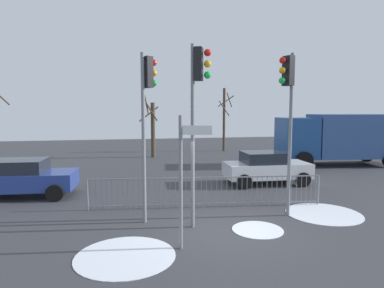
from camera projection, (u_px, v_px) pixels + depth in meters
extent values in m
plane|color=#38383D|center=(227.00, 231.00, 9.26)|extent=(60.00, 60.00, 0.00)
cylinder|color=slate|center=(144.00, 140.00, 9.74)|extent=(0.11, 0.11, 5.02)
cube|color=black|center=(147.00, 72.00, 9.66)|extent=(0.36, 0.39, 0.90)
sphere|color=red|center=(154.00, 63.00, 9.81)|extent=(0.20, 0.20, 0.20)
sphere|color=orange|center=(154.00, 73.00, 9.84)|extent=(0.20, 0.20, 0.20)
sphere|color=green|center=(154.00, 83.00, 9.87)|extent=(0.20, 0.20, 0.20)
cylinder|color=slate|center=(193.00, 138.00, 9.33)|extent=(0.11, 0.11, 5.18)
cube|color=black|center=(199.00, 64.00, 9.09)|extent=(0.32, 0.38, 0.90)
sphere|color=red|center=(208.00, 53.00, 9.01)|extent=(0.20, 0.20, 0.20)
sphere|color=orange|center=(208.00, 64.00, 9.04)|extent=(0.20, 0.20, 0.20)
sphere|color=green|center=(208.00, 75.00, 9.07)|extent=(0.20, 0.20, 0.20)
cylinder|color=slate|center=(290.00, 136.00, 10.38)|extent=(0.11, 0.11, 5.11)
cube|color=black|center=(288.00, 71.00, 10.09)|extent=(0.31, 0.37, 0.90)
sphere|color=red|center=(283.00, 60.00, 9.94)|extent=(0.20, 0.20, 0.20)
sphere|color=orange|center=(282.00, 70.00, 9.97)|extent=(0.20, 0.20, 0.20)
sphere|color=green|center=(282.00, 80.00, 10.00)|extent=(0.20, 0.20, 0.20)
cylinder|color=slate|center=(181.00, 183.00, 7.95)|extent=(0.09, 0.09, 3.26)
cube|color=white|center=(197.00, 130.00, 7.79)|extent=(0.68, 0.21, 0.22)
cube|color=slate|center=(206.00, 178.00, 11.43)|extent=(8.02, 0.94, 0.04)
cube|color=slate|center=(206.00, 204.00, 11.53)|extent=(8.02, 0.94, 0.04)
cylinder|color=slate|center=(90.00, 195.00, 11.14)|extent=(0.02, 0.02, 1.05)
cylinder|color=slate|center=(96.00, 195.00, 11.16)|extent=(0.02, 0.02, 1.05)
cylinder|color=slate|center=(101.00, 195.00, 11.17)|extent=(0.02, 0.02, 1.05)
cylinder|color=slate|center=(107.00, 195.00, 11.19)|extent=(0.02, 0.02, 1.05)
cylinder|color=slate|center=(112.00, 195.00, 11.21)|extent=(0.02, 0.02, 1.05)
cylinder|color=slate|center=(117.00, 194.00, 11.22)|extent=(0.02, 0.02, 1.05)
cylinder|color=slate|center=(123.00, 194.00, 11.24)|extent=(0.02, 0.02, 1.05)
cylinder|color=slate|center=(128.00, 194.00, 11.25)|extent=(0.02, 0.02, 1.05)
cylinder|color=slate|center=(133.00, 194.00, 11.27)|extent=(0.02, 0.02, 1.05)
cylinder|color=slate|center=(139.00, 194.00, 11.28)|extent=(0.02, 0.02, 1.05)
cylinder|color=slate|center=(144.00, 194.00, 11.30)|extent=(0.02, 0.02, 1.05)
cylinder|color=slate|center=(149.00, 194.00, 11.31)|extent=(0.02, 0.02, 1.05)
cylinder|color=slate|center=(154.00, 194.00, 11.33)|extent=(0.02, 0.02, 1.05)
cylinder|color=slate|center=(160.00, 193.00, 11.35)|extent=(0.02, 0.02, 1.05)
cylinder|color=slate|center=(165.00, 193.00, 11.36)|extent=(0.02, 0.02, 1.05)
cylinder|color=slate|center=(170.00, 193.00, 11.38)|extent=(0.02, 0.02, 1.05)
cylinder|color=slate|center=(175.00, 193.00, 11.39)|extent=(0.02, 0.02, 1.05)
cylinder|color=slate|center=(181.00, 193.00, 11.41)|extent=(0.02, 0.02, 1.05)
cylinder|color=slate|center=(186.00, 193.00, 11.42)|extent=(0.02, 0.02, 1.05)
cylinder|color=slate|center=(191.00, 193.00, 11.44)|extent=(0.02, 0.02, 1.05)
cylinder|color=slate|center=(196.00, 193.00, 11.45)|extent=(0.02, 0.02, 1.05)
cylinder|color=slate|center=(201.00, 193.00, 11.47)|extent=(0.02, 0.02, 1.05)
cylinder|color=slate|center=(206.00, 192.00, 11.49)|extent=(0.02, 0.02, 1.05)
cylinder|color=slate|center=(212.00, 192.00, 11.50)|extent=(0.02, 0.02, 1.05)
cylinder|color=slate|center=(217.00, 192.00, 11.52)|extent=(0.02, 0.02, 1.05)
cylinder|color=slate|center=(222.00, 192.00, 11.53)|extent=(0.02, 0.02, 1.05)
cylinder|color=slate|center=(227.00, 192.00, 11.55)|extent=(0.02, 0.02, 1.05)
cylinder|color=slate|center=(232.00, 192.00, 11.56)|extent=(0.02, 0.02, 1.05)
cylinder|color=slate|center=(237.00, 192.00, 11.58)|extent=(0.02, 0.02, 1.05)
cylinder|color=slate|center=(242.00, 192.00, 11.60)|extent=(0.02, 0.02, 1.05)
cylinder|color=slate|center=(247.00, 192.00, 11.61)|extent=(0.02, 0.02, 1.05)
cylinder|color=slate|center=(252.00, 191.00, 11.63)|extent=(0.02, 0.02, 1.05)
cylinder|color=slate|center=(257.00, 191.00, 11.64)|extent=(0.02, 0.02, 1.05)
cylinder|color=slate|center=(262.00, 191.00, 11.66)|extent=(0.02, 0.02, 1.05)
cylinder|color=slate|center=(267.00, 191.00, 11.67)|extent=(0.02, 0.02, 1.05)
cylinder|color=slate|center=(272.00, 191.00, 11.69)|extent=(0.02, 0.02, 1.05)
cylinder|color=slate|center=(277.00, 191.00, 11.70)|extent=(0.02, 0.02, 1.05)
cylinder|color=slate|center=(282.00, 191.00, 11.72)|extent=(0.02, 0.02, 1.05)
cylinder|color=slate|center=(287.00, 191.00, 11.74)|extent=(0.02, 0.02, 1.05)
cylinder|color=slate|center=(292.00, 191.00, 11.75)|extent=(0.02, 0.02, 1.05)
cylinder|color=slate|center=(296.00, 190.00, 11.77)|extent=(0.02, 0.02, 1.05)
cylinder|color=slate|center=(301.00, 190.00, 11.78)|extent=(0.02, 0.02, 1.05)
cylinder|color=slate|center=(306.00, 190.00, 11.80)|extent=(0.02, 0.02, 1.05)
cylinder|color=slate|center=(311.00, 190.00, 11.81)|extent=(0.02, 0.02, 1.05)
cylinder|color=slate|center=(316.00, 190.00, 11.83)|extent=(0.02, 0.02, 1.05)
cylinder|color=slate|center=(88.00, 195.00, 11.14)|extent=(0.06, 0.06, 1.05)
cylinder|color=slate|center=(318.00, 190.00, 11.84)|extent=(0.06, 0.06, 1.05)
cube|color=navy|center=(24.00, 181.00, 12.85)|extent=(3.90, 1.94, 0.65)
cube|color=#1E232D|center=(19.00, 167.00, 12.77)|extent=(1.99, 1.62, 0.55)
cylinder|color=black|center=(66.00, 183.00, 13.90)|extent=(0.65, 0.26, 0.64)
cylinder|color=black|center=(55.00, 193.00, 12.23)|extent=(0.65, 0.26, 0.64)
cube|color=silver|center=(267.00, 170.00, 15.15)|extent=(3.86, 1.84, 0.65)
cube|color=#1E232D|center=(264.00, 158.00, 15.07)|extent=(1.95, 1.57, 0.55)
cylinder|color=black|center=(286.00, 172.00, 16.24)|extent=(0.65, 0.24, 0.64)
cylinder|color=black|center=(303.00, 180.00, 14.57)|extent=(0.65, 0.24, 0.64)
cylinder|color=black|center=(233.00, 174.00, 15.80)|extent=(0.65, 0.24, 0.64)
cylinder|color=black|center=(244.00, 182.00, 14.13)|extent=(0.65, 0.24, 0.64)
cube|color=#33518C|center=(353.00, 136.00, 20.23)|extent=(5.25, 2.97, 2.60)
cube|color=navy|center=(297.00, 138.00, 19.95)|extent=(2.26, 2.52, 2.40)
cylinder|color=black|center=(304.00, 160.00, 18.89)|extent=(1.03, 0.42, 1.00)
cylinder|color=black|center=(289.00, 155.00, 21.27)|extent=(1.03, 0.42, 1.00)
cylinder|color=black|center=(367.00, 154.00, 21.69)|extent=(1.03, 0.42, 1.00)
cylinder|color=#473828|center=(1.00, 97.00, 21.02)|extent=(0.58, 1.45, 1.00)
cylinder|color=#473828|center=(153.00, 130.00, 23.51)|extent=(0.30, 0.30, 3.88)
cylinder|color=#473828|center=(147.00, 105.00, 23.14)|extent=(0.31, 0.97, 1.40)
cylinder|color=#473828|center=(149.00, 114.00, 24.02)|extent=(1.48, 0.57, 1.12)
cylinder|color=#473828|center=(152.00, 112.00, 23.00)|extent=(0.83, 0.34, 1.27)
cylinder|color=#473828|center=(224.00, 120.00, 26.98)|extent=(0.21, 0.21, 5.11)
cylinder|color=#473828|center=(229.00, 100.00, 26.58)|extent=(0.72, 0.76, 1.17)
cylinder|color=#473828|center=(226.00, 101.00, 27.44)|extent=(1.21, 0.72, 0.94)
cylinder|color=#473828|center=(224.00, 108.00, 26.49)|extent=(0.85, 0.31, 1.22)
cylinder|color=white|center=(324.00, 214.00, 10.81)|extent=(2.41, 2.41, 0.01)
cylinder|color=white|center=(125.00, 256.00, 7.68)|extent=(2.33, 2.33, 0.01)
cylinder|color=white|center=(258.00, 230.00, 9.36)|extent=(1.44, 1.44, 0.01)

